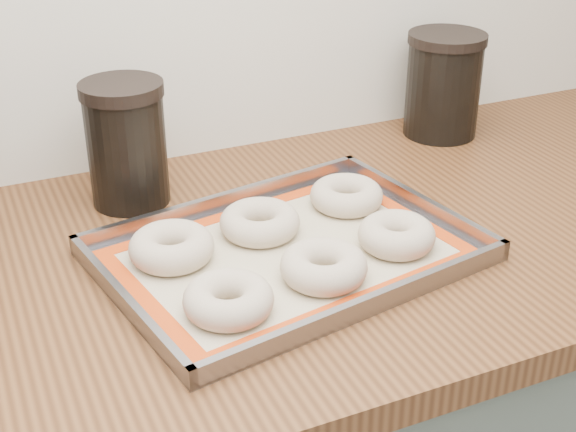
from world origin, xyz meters
name	(u,v)px	position (x,y,z in m)	size (l,w,h in m)	color
countertop	(298,249)	(0.00, 1.68, 0.88)	(3.06, 0.68, 0.04)	brown
baking_tray	(288,252)	(-0.03, 1.63, 0.91)	(0.51, 0.41, 0.03)	gray
baking_mat	(288,254)	(-0.03, 1.63, 0.90)	(0.46, 0.36, 0.00)	#C6B793
bagel_front_left	(228,299)	(-0.15, 1.54, 0.92)	(0.10, 0.10, 0.04)	beige
bagel_front_mid	(324,266)	(-0.02, 1.56, 0.92)	(0.11, 0.11, 0.04)	beige
bagel_front_right	(397,235)	(0.10, 1.59, 0.92)	(0.10, 0.10, 0.04)	beige
bagel_back_left	(172,247)	(-0.17, 1.68, 0.92)	(0.11, 0.11, 0.04)	beige
bagel_back_mid	(260,222)	(-0.05, 1.70, 0.92)	(0.11, 0.11, 0.04)	beige
bagel_back_right	(346,195)	(0.10, 1.72, 0.92)	(0.10, 0.10, 0.04)	beige
canister_mid	(126,143)	(-0.18, 1.87, 0.99)	(0.12, 0.12, 0.18)	black
canister_right	(443,84)	(0.38, 1.91, 0.99)	(0.13, 0.13, 0.18)	black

